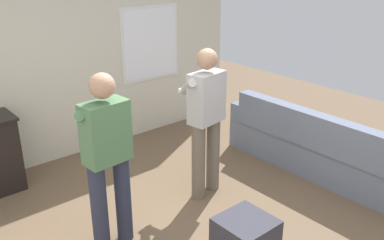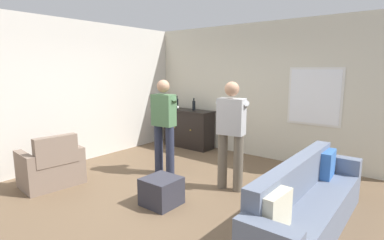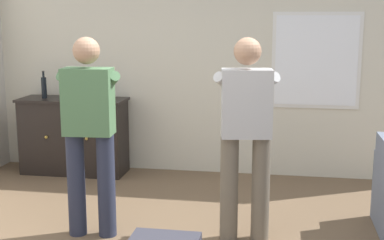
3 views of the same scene
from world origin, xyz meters
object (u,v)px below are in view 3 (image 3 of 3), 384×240
Objects in this scene: bottle_wine_green at (44,87)px; bottle_liquor_amber at (83,88)px; person_standing_left at (90,127)px; sideboard_cabinet at (74,136)px; person_standing_right at (246,130)px.

bottle_wine_green reaches higher than bottle_liquor_amber.
bottle_liquor_amber is 1.94m from person_standing_left.
sideboard_cabinet is at bearing 116.29° from person_standing_left.
bottle_wine_green is 2.09m from person_standing_left.
person_standing_left is at bearing -63.71° from sideboard_cabinet.
sideboard_cabinet is 0.58m from bottle_liquor_amber.
person_standing_left reaches higher than sideboard_cabinet.
sideboard_cabinet is 3.91× the size of bottle_wine_green.
person_standing_left is (0.86, -1.74, 0.49)m from sideboard_cabinet.
bottle_liquor_amber is at bearing 25.91° from sideboard_cabinet.
person_standing_right reaches higher than sideboard_cabinet.
person_standing_right is (2.48, -1.58, -0.09)m from bottle_wine_green.
sideboard_cabinet is at bearing 4.64° from bottle_wine_green.
person_standing_right is at bearing 5.68° from person_standing_left.
person_standing_right reaches higher than bottle_liquor_amber.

